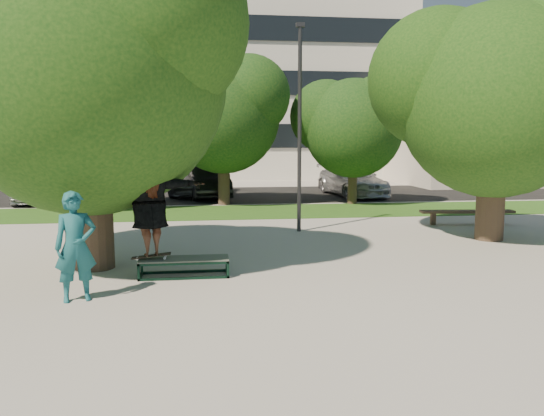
{
  "coord_description": "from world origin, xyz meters",
  "views": [
    {
      "loc": [
        -1.82,
        -10.61,
        2.76
      ],
      "look_at": [
        -0.39,
        0.6,
        1.3
      ],
      "focal_mm": 35.0,
      "sensor_mm": 36.0,
      "label": 1
    }
  ],
  "objects": [
    {
      "name": "car_grey",
      "position": [
        -2.0,
        16.1,
        0.77
      ],
      "size": [
        3.29,
        5.83,
        1.54
      ],
      "primitive_type": "imported",
      "rotation": [
        0.0,
        0.0,
        -0.14
      ],
      "color": "slate",
      "rests_on": "asphalt_strip"
    },
    {
      "name": "grass_strip",
      "position": [
        1.0,
        9.5,
        0.01
      ],
      "size": [
        30.0,
        4.0,
        0.02
      ],
      "primitive_type": "cube",
      "color": "#254E16",
      "rests_on": "ground"
    },
    {
      "name": "bg_tree_left",
      "position": [
        -6.57,
        11.07,
        3.73
      ],
      "size": [
        5.28,
        4.51,
        5.77
      ],
      "color": "#38281E",
      "rests_on": "ground"
    },
    {
      "name": "bench",
      "position": [
        6.69,
        5.58,
        0.39
      ],
      "size": [
        3.07,
        0.68,
        0.47
      ],
      "rotation": [
        0.0,
        0.0,
        -0.09
      ],
      "color": "brown",
      "rests_on": "ground"
    },
    {
      "name": "lamppost",
      "position": [
        1.0,
        5.0,
        3.15
      ],
      "size": [
        0.25,
        0.15,
        6.11
      ],
      "color": "#2D2D30",
      "rests_on": "ground"
    },
    {
      "name": "car_silver_b",
      "position": [
        5.42,
        14.84,
        0.76
      ],
      "size": [
        2.86,
        5.5,
        1.52
      ],
      "primitive_type": "imported",
      "rotation": [
        0.0,
        0.0,
        0.14
      ],
      "color": "silver",
      "rests_on": "asphalt_strip"
    },
    {
      "name": "skater_rig",
      "position": [
        -2.91,
        0.04,
        1.36
      ],
      "size": [
        2.31,
        1.24,
        1.89
      ],
      "rotation": [
        0.0,
        0.0,
        3.44
      ],
      "color": "white",
      "rests_on": "grind_box"
    },
    {
      "name": "tree_left",
      "position": [
        -4.29,
        1.09,
        4.42
      ],
      "size": [
        6.96,
        5.95,
        7.12
      ],
      "color": "#38281E",
      "rests_on": "ground"
    },
    {
      "name": "office_building",
      "position": [
        -2.0,
        31.98,
        8.0
      ],
      "size": [
        30.0,
        14.12,
        16.0
      ],
      "color": "silver",
      "rests_on": "ground"
    },
    {
      "name": "tree_right",
      "position": [
        5.92,
        3.08,
        4.09
      ],
      "size": [
        6.24,
        5.33,
        6.51
      ],
      "color": "#38281E",
      "rests_on": "ground"
    },
    {
      "name": "bg_tree_mid",
      "position": [
        -1.08,
        12.08,
        4.02
      ],
      "size": [
        5.76,
        4.92,
        6.24
      ],
      "color": "#38281E",
      "rests_on": "ground"
    },
    {
      "name": "side_building",
      "position": [
        18.0,
        22.0,
        4.0
      ],
      "size": [
        15.0,
        10.0,
        8.0
      ],
      "primitive_type": "cube",
      "color": "beige",
      "rests_on": "ground"
    },
    {
      "name": "ground",
      "position": [
        0.0,
        0.0,
        0.0
      ],
      "size": [
        120.0,
        120.0,
        0.0
      ],
      "primitive_type": "plane",
      "color": "gray",
      "rests_on": "ground"
    },
    {
      "name": "grind_box",
      "position": [
        -2.26,
        0.04,
        0.19
      ],
      "size": [
        1.8,
        0.6,
        0.38
      ],
      "color": "black",
      "rests_on": "ground"
    },
    {
      "name": "car_silver_a",
      "position": [
        -9.0,
        13.59,
        0.68
      ],
      "size": [
        1.72,
        4.02,
        1.35
      ],
      "primitive_type": "imported",
      "rotation": [
        0.0,
        0.0,
        0.03
      ],
      "color": "#ABABAF",
      "rests_on": "asphalt_strip"
    },
    {
      "name": "car_dark",
      "position": [
        -1.75,
        14.78,
        0.78
      ],
      "size": [
        2.42,
        4.97,
        1.57
      ],
      "primitive_type": "imported",
      "rotation": [
        0.0,
        0.0,
        0.16
      ],
      "color": "black",
      "rests_on": "asphalt_strip"
    },
    {
      "name": "bg_tree_right",
      "position": [
        4.43,
        11.57,
        3.49
      ],
      "size": [
        5.04,
        4.31,
        5.43
      ],
      "color": "#38281E",
      "rests_on": "ground"
    },
    {
      "name": "bystander",
      "position": [
        -4.02,
        -1.38,
        0.95
      ],
      "size": [
        0.8,
        0.64,
        1.9
      ],
      "primitive_type": "imported",
      "rotation": [
        0.0,
        0.0,
        0.3
      ],
      "color": "#195960",
      "rests_on": "ground"
    },
    {
      "name": "asphalt_strip",
      "position": [
        0.0,
        16.0,
        0.01
      ],
      "size": [
        40.0,
        8.0,
        0.01
      ],
      "primitive_type": "cube",
      "color": "black",
      "rests_on": "ground"
    }
  ]
}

